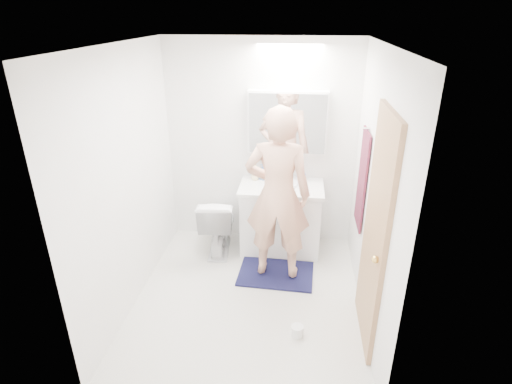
# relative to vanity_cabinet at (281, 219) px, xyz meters

# --- Properties ---
(floor) EXTENTS (2.50, 2.50, 0.00)m
(floor) POSITION_rel_vanity_cabinet_xyz_m (-0.26, -0.96, -0.39)
(floor) COLOR silver
(floor) RESTS_ON ground
(ceiling) EXTENTS (2.50, 2.50, 0.00)m
(ceiling) POSITION_rel_vanity_cabinet_xyz_m (-0.26, -0.96, 2.01)
(ceiling) COLOR white
(ceiling) RESTS_ON floor
(wall_back) EXTENTS (2.50, 0.00, 2.50)m
(wall_back) POSITION_rel_vanity_cabinet_xyz_m (-0.26, 0.29, 0.81)
(wall_back) COLOR white
(wall_back) RESTS_ON floor
(wall_front) EXTENTS (2.50, 0.00, 2.50)m
(wall_front) POSITION_rel_vanity_cabinet_xyz_m (-0.26, -2.21, 0.81)
(wall_front) COLOR white
(wall_front) RESTS_ON floor
(wall_left) EXTENTS (0.00, 2.50, 2.50)m
(wall_left) POSITION_rel_vanity_cabinet_xyz_m (-1.36, -0.96, 0.81)
(wall_left) COLOR white
(wall_left) RESTS_ON floor
(wall_right) EXTENTS (0.00, 2.50, 2.50)m
(wall_right) POSITION_rel_vanity_cabinet_xyz_m (0.84, -0.96, 0.81)
(wall_right) COLOR white
(wall_right) RESTS_ON floor
(vanity_cabinet) EXTENTS (0.90, 0.55, 0.78)m
(vanity_cabinet) POSITION_rel_vanity_cabinet_xyz_m (0.00, 0.00, 0.00)
(vanity_cabinet) COLOR white
(vanity_cabinet) RESTS_ON floor
(countertop) EXTENTS (0.95, 0.58, 0.04)m
(countertop) POSITION_rel_vanity_cabinet_xyz_m (0.00, -0.00, 0.41)
(countertop) COLOR white
(countertop) RESTS_ON vanity_cabinet
(sink_basin) EXTENTS (0.36, 0.36, 0.03)m
(sink_basin) POSITION_rel_vanity_cabinet_xyz_m (0.00, 0.03, 0.45)
(sink_basin) COLOR white
(sink_basin) RESTS_ON countertop
(faucet) EXTENTS (0.02, 0.02, 0.16)m
(faucet) POSITION_rel_vanity_cabinet_xyz_m (0.00, 0.22, 0.51)
(faucet) COLOR #BCBBC0
(faucet) RESTS_ON countertop
(medicine_cabinet) EXTENTS (0.88, 0.14, 0.70)m
(medicine_cabinet) POSITION_rel_vanity_cabinet_xyz_m (0.04, 0.21, 1.11)
(medicine_cabinet) COLOR white
(medicine_cabinet) RESTS_ON wall_back
(mirror_panel) EXTENTS (0.84, 0.01, 0.66)m
(mirror_panel) POSITION_rel_vanity_cabinet_xyz_m (0.04, 0.13, 1.11)
(mirror_panel) COLOR silver
(mirror_panel) RESTS_ON medicine_cabinet
(toilet) EXTENTS (0.45, 0.73, 0.71)m
(toilet) POSITION_rel_vanity_cabinet_xyz_m (-0.73, -0.11, -0.03)
(toilet) COLOR white
(toilet) RESTS_ON floor
(bath_rug) EXTENTS (0.83, 0.59, 0.02)m
(bath_rug) POSITION_rel_vanity_cabinet_xyz_m (-0.01, -0.55, -0.38)
(bath_rug) COLOR #12163A
(bath_rug) RESTS_ON floor
(person) EXTENTS (0.68, 0.47, 1.81)m
(person) POSITION_rel_vanity_cabinet_xyz_m (-0.01, -0.55, 0.56)
(person) COLOR #DBA083
(person) RESTS_ON bath_rug
(door) EXTENTS (0.04, 0.80, 2.00)m
(door) POSITION_rel_vanity_cabinet_xyz_m (0.82, -1.31, 0.61)
(door) COLOR #A77853
(door) RESTS_ON wall_right
(door_knob) EXTENTS (0.06, 0.06, 0.06)m
(door_knob) POSITION_rel_vanity_cabinet_xyz_m (0.78, -1.61, 0.56)
(door_knob) COLOR gold
(door_knob) RESTS_ON door
(towel) EXTENTS (0.02, 0.42, 1.00)m
(towel) POSITION_rel_vanity_cabinet_xyz_m (0.81, -0.41, 0.71)
(towel) COLOR #191239
(towel) RESTS_ON wall_right
(towel_hook) EXTENTS (0.07, 0.02, 0.02)m
(towel_hook) POSITION_rel_vanity_cabinet_xyz_m (0.80, -0.41, 1.23)
(towel_hook) COLOR silver
(towel_hook) RESTS_ON wall_right
(soap_bottle_a) EXTENTS (0.10, 0.10, 0.22)m
(soap_bottle_a) POSITION_rel_vanity_cabinet_xyz_m (-0.32, 0.15, 0.54)
(soap_bottle_a) COLOR beige
(soap_bottle_a) RESTS_ON countertop
(soap_bottle_b) EXTENTS (0.12, 0.12, 0.19)m
(soap_bottle_b) POSITION_rel_vanity_cabinet_xyz_m (-0.23, 0.18, 0.53)
(soap_bottle_b) COLOR #4E75A9
(soap_bottle_b) RESTS_ON countertop
(toothbrush_cup) EXTENTS (0.13, 0.13, 0.09)m
(toothbrush_cup) POSITION_rel_vanity_cabinet_xyz_m (0.22, 0.16, 0.48)
(toothbrush_cup) COLOR #4363CA
(toothbrush_cup) RESTS_ON countertop
(toilet_paper_roll) EXTENTS (0.11, 0.11, 0.10)m
(toilet_paper_roll) POSITION_rel_vanity_cabinet_xyz_m (0.23, -1.44, -0.34)
(toilet_paper_roll) COLOR white
(toilet_paper_roll) RESTS_ON floor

